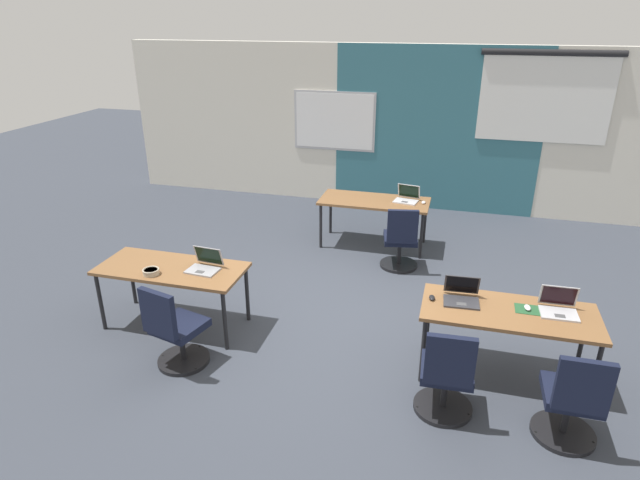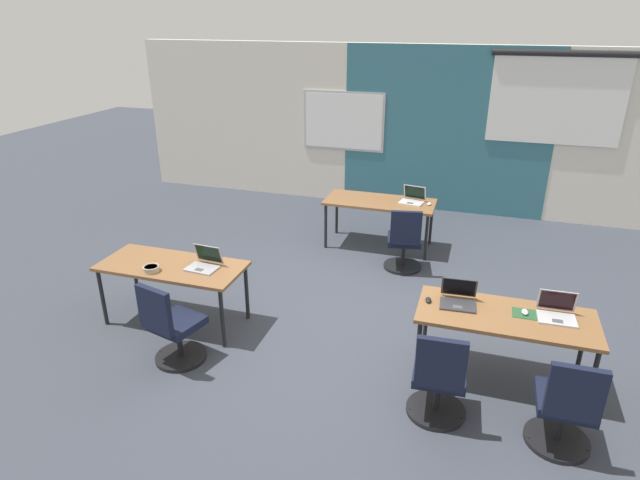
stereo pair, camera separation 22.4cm
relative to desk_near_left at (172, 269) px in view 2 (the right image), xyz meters
name	(u,v)px [view 2 (the right image)]	position (x,y,z in m)	size (l,w,h in m)	color
ground_plane	(339,319)	(1.75, 0.60, -0.66)	(24.00, 24.00, 0.00)	#383D47
back_wall_assembly	(406,128)	(1.78, 4.80, 0.75)	(10.00, 0.27, 2.80)	silver
desk_near_left	(172,269)	(0.00, 0.00, 0.00)	(1.60, 0.70, 0.72)	brown
desk_near_right	(506,320)	(3.50, 0.00, 0.00)	(1.60, 0.70, 0.72)	brown
desk_far_center	(380,205)	(1.75, 2.80, 0.00)	(1.60, 0.70, 0.72)	brown
laptop_near_right_inner	(458,299)	(3.06, 0.08, 0.11)	(0.35, 0.33, 0.23)	#333338
mouse_near_right_inner	(428,300)	(2.79, 0.03, 0.08)	(0.07, 0.11, 0.03)	black
chair_near_right_inner	(439,382)	(2.99, -0.72, -0.28)	(0.52, 0.55, 0.92)	black
laptop_far_right	(412,199)	(2.21, 2.88, 0.11)	(0.38, 0.35, 0.23)	silver
mouse_far_right	(429,204)	(2.46, 2.83, 0.08)	(0.06, 0.10, 0.03)	silver
chair_far_right	(404,245)	(2.24, 2.10, -0.28)	(0.52, 0.57, 0.92)	black
laptop_near_right_end	(557,312)	(3.93, 0.09, 0.11)	(0.34, 0.29, 0.23)	#B7B7BC
mousepad_near_right_end	(525,314)	(3.66, 0.06, 0.06)	(0.22, 0.19, 0.00)	#23512D
mouse_near_right_end	(525,312)	(3.66, 0.06, 0.08)	(0.07, 0.11, 0.03)	silver
chair_near_right_end	(565,411)	(3.98, -0.78, -0.28)	(0.52, 0.54, 0.92)	black
laptop_near_left_inner	(204,263)	(0.38, 0.05, 0.11)	(0.35, 0.32, 0.23)	#9E9EA3
chair_near_left_inner	(172,330)	(0.39, -0.69, -0.28)	(0.53, 0.59, 0.92)	black
snack_bowl	(151,268)	(-0.11, -0.21, 0.10)	(0.18, 0.18, 0.06)	tan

